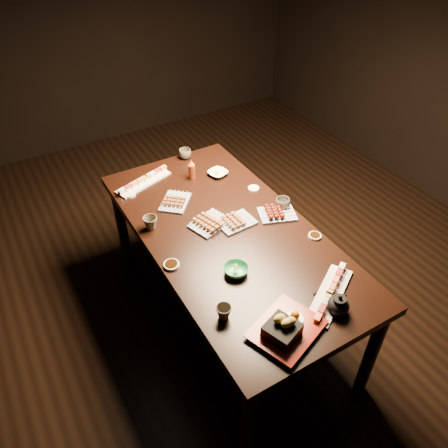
{
  "coord_description": "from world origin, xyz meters",
  "views": [
    {
      "loc": [
        -1.3,
        -1.9,
        2.37
      ],
      "look_at": [
        -0.33,
        -0.24,
        0.77
      ],
      "focal_mm": 35.0,
      "sensor_mm": 36.0,
      "label": 1
    }
  ],
  "objects_px": {
    "teacup_mid_right": "(283,204)",
    "teacup_far_left": "(150,223)",
    "sushi_platter_near": "(330,292)",
    "teacup_far_right": "(185,154)",
    "yakitori_plate_right": "(236,220)",
    "edamame_bowl_cream": "(218,173)",
    "teacup_near_left": "(224,312)",
    "dining_table": "(228,277)",
    "yakitori_plate_center": "(210,221)",
    "edamame_bowl_green": "(236,270)",
    "teapot": "(339,304)",
    "sushi_platter_far": "(143,180)",
    "tempura_tray": "(287,323)",
    "yakitori_plate_left": "(175,200)",
    "condiment_bottle": "(192,169)"
  },
  "relations": [
    {
      "from": "teacup_mid_right",
      "to": "teacup_far_left",
      "type": "distance_m",
      "value": 0.79
    },
    {
      "from": "sushi_platter_near",
      "to": "teacup_far_right",
      "type": "bearing_deg",
      "value": 60.38
    },
    {
      "from": "sushi_platter_near",
      "to": "yakitori_plate_right",
      "type": "height_order",
      "value": "yakitori_plate_right"
    },
    {
      "from": "edamame_bowl_cream",
      "to": "teacup_mid_right",
      "type": "distance_m",
      "value": 0.53
    },
    {
      "from": "teacup_mid_right",
      "to": "sushi_platter_near",
      "type": "bearing_deg",
      "value": -107.46
    },
    {
      "from": "teacup_near_left",
      "to": "dining_table",
      "type": "bearing_deg",
      "value": 57.11
    },
    {
      "from": "yakitori_plate_center",
      "to": "edamame_bowl_green",
      "type": "distance_m",
      "value": 0.41
    },
    {
      "from": "yakitori_plate_center",
      "to": "teapot",
      "type": "distance_m",
      "value": 0.88
    },
    {
      "from": "teapot",
      "to": "teacup_far_right",
      "type": "bearing_deg",
      "value": 70.73
    },
    {
      "from": "sushi_platter_far",
      "to": "yakitori_plate_center",
      "type": "xyz_separation_m",
      "value": [
        0.17,
        -0.59,
        0.0
      ]
    },
    {
      "from": "sushi_platter_far",
      "to": "tempura_tray",
      "type": "bearing_deg",
      "value": 75.7
    },
    {
      "from": "sushi_platter_far",
      "to": "teapot",
      "type": "relative_size",
      "value": 3.15
    },
    {
      "from": "tempura_tray",
      "to": "teacup_near_left",
      "type": "relative_size",
      "value": 4.25
    },
    {
      "from": "edamame_bowl_green",
      "to": "edamame_bowl_cream",
      "type": "bearing_deg",
      "value": 66.1
    },
    {
      "from": "teacup_mid_right",
      "to": "teacup_far_left",
      "type": "bearing_deg",
      "value": 163.17
    },
    {
      "from": "teacup_far_right",
      "to": "teacup_far_left",
      "type": "bearing_deg",
      "value": -131.0
    },
    {
      "from": "dining_table",
      "to": "yakitori_plate_left",
      "type": "distance_m",
      "value": 0.58
    },
    {
      "from": "sushi_platter_far",
      "to": "edamame_bowl_cream",
      "type": "height_order",
      "value": "sushi_platter_far"
    },
    {
      "from": "yakitori_plate_left",
      "to": "sushi_platter_near",
      "type": "bearing_deg",
      "value": -121.15
    },
    {
      "from": "teacup_far_left",
      "to": "condiment_bottle",
      "type": "distance_m",
      "value": 0.55
    },
    {
      "from": "yakitori_plate_center",
      "to": "yakitori_plate_right",
      "type": "distance_m",
      "value": 0.15
    },
    {
      "from": "yakitori_plate_right",
      "to": "teacup_mid_right",
      "type": "height_order",
      "value": "teacup_mid_right"
    },
    {
      "from": "sushi_platter_far",
      "to": "condiment_bottle",
      "type": "bearing_deg",
      "value": 141.6
    },
    {
      "from": "sushi_platter_near",
      "to": "condiment_bottle",
      "type": "relative_size",
      "value": 2.87
    },
    {
      "from": "teacup_far_left",
      "to": "teapot",
      "type": "xyz_separation_m",
      "value": [
        0.51,
        -0.99,
        0.01
      ]
    },
    {
      "from": "tempura_tray",
      "to": "teapot",
      "type": "relative_size",
      "value": 2.54
    },
    {
      "from": "edamame_bowl_cream",
      "to": "tempura_tray",
      "type": "bearing_deg",
      "value": -106.14
    },
    {
      "from": "sushi_platter_far",
      "to": "teacup_near_left",
      "type": "distance_m",
      "value": 1.21
    },
    {
      "from": "teacup_near_left",
      "to": "teacup_mid_right",
      "type": "distance_m",
      "value": 0.89
    },
    {
      "from": "edamame_bowl_green",
      "to": "teacup_far_right",
      "type": "xyz_separation_m",
      "value": [
        0.28,
        1.14,
        0.01
      ]
    },
    {
      "from": "yakitori_plate_center",
      "to": "tempura_tray",
      "type": "height_order",
      "value": "tempura_tray"
    },
    {
      "from": "condiment_bottle",
      "to": "edamame_bowl_green",
      "type": "bearing_deg",
      "value": -102.9
    },
    {
      "from": "sushi_platter_far",
      "to": "teacup_mid_right",
      "type": "relative_size",
      "value": 4.39
    },
    {
      "from": "sushi_platter_near",
      "to": "yakitori_plate_center",
      "type": "bearing_deg",
      "value": 76.45
    },
    {
      "from": "tempura_tray",
      "to": "teacup_far_right",
      "type": "distance_m",
      "value": 1.58
    },
    {
      "from": "yakitori_plate_right",
      "to": "teacup_mid_right",
      "type": "bearing_deg",
      "value": -6.77
    },
    {
      "from": "dining_table",
      "to": "teacup_mid_right",
      "type": "relative_size",
      "value": 20.42
    },
    {
      "from": "dining_table",
      "to": "yakitori_plate_center",
      "type": "distance_m",
      "value": 0.42
    },
    {
      "from": "sushi_platter_near",
      "to": "sushi_platter_far",
      "type": "bearing_deg",
      "value": 75.91
    },
    {
      "from": "dining_table",
      "to": "edamame_bowl_cream",
      "type": "height_order",
      "value": "edamame_bowl_cream"
    },
    {
      "from": "tempura_tray",
      "to": "yakitori_plate_center",
      "type": "bearing_deg",
      "value": 65.47
    },
    {
      "from": "edamame_bowl_green",
      "to": "teacup_far_right",
      "type": "height_order",
      "value": "teacup_far_right"
    },
    {
      "from": "teacup_far_right",
      "to": "edamame_bowl_green",
      "type": "bearing_deg",
      "value": -103.73
    },
    {
      "from": "edamame_bowl_green",
      "to": "yakitori_plate_left",
      "type": "bearing_deg",
      "value": 91.0
    },
    {
      "from": "yakitori_plate_left",
      "to": "teacup_far_left",
      "type": "relative_size",
      "value": 2.52
    },
    {
      "from": "dining_table",
      "to": "teacup_near_left",
      "type": "xyz_separation_m",
      "value": [
        -0.33,
        -0.51,
        0.41
      ]
    },
    {
      "from": "edamame_bowl_green",
      "to": "condiment_bottle",
      "type": "relative_size",
      "value": 0.92
    },
    {
      "from": "yakitori_plate_center",
      "to": "teacup_near_left",
      "type": "distance_m",
      "value": 0.67
    },
    {
      "from": "sushi_platter_near",
      "to": "condiment_bottle",
      "type": "xyz_separation_m",
      "value": [
        -0.11,
        1.24,
        0.05
      ]
    },
    {
      "from": "teacup_far_left",
      "to": "yakitori_plate_center",
      "type": "bearing_deg",
      "value": -25.17
    }
  ]
}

